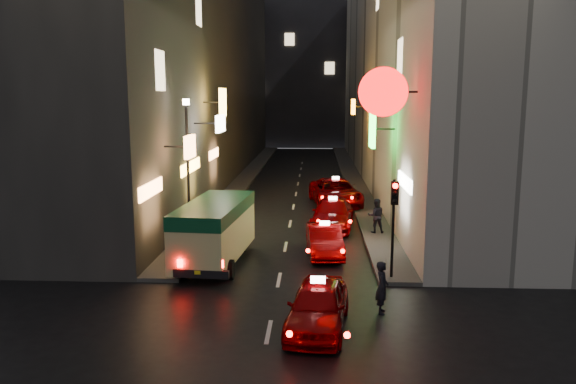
# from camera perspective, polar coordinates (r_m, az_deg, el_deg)

# --- Properties ---
(building_left) EXTENTS (7.47, 52.00, 18.00)m
(building_left) POSITION_cam_1_polar(r_m,az_deg,el_deg) (45.71, -9.15, 12.71)
(building_left) COLOR #3B3936
(building_left) RESTS_ON ground
(building_right) EXTENTS (8.17, 52.00, 18.00)m
(building_right) POSITION_cam_1_polar(r_m,az_deg,el_deg) (45.27, 11.61, 12.67)
(building_right) COLOR beige
(building_right) RESTS_ON ground
(building_far) EXTENTS (30.00, 10.00, 22.00)m
(building_far) POSITION_cam_1_polar(r_m,az_deg,el_deg) (76.84, 1.86, 13.02)
(building_far) COLOR #323237
(building_far) RESTS_ON ground
(sidewalk_left) EXTENTS (1.50, 52.00, 0.15)m
(sidewalk_left) POSITION_cam_1_polar(r_m,az_deg,el_deg) (45.48, -4.22, 1.55)
(sidewalk_left) COLOR #403E3C
(sidewalk_left) RESTS_ON ground
(sidewalk_right) EXTENTS (1.50, 52.00, 0.15)m
(sidewalk_right) POSITION_cam_1_polar(r_m,az_deg,el_deg) (45.25, 6.53, 1.47)
(sidewalk_right) COLOR #403E3C
(sidewalk_right) RESTS_ON ground
(minibus) EXTENTS (2.50, 5.88, 2.46)m
(minibus) POSITION_cam_1_polar(r_m,az_deg,el_deg) (21.94, -7.43, -3.37)
(minibus) COLOR #CAC77E
(minibus) RESTS_ON ground
(taxi_near) EXTENTS (2.59, 5.13, 1.74)m
(taxi_near) POSITION_cam_1_polar(r_m,az_deg,el_deg) (16.04, 3.04, -11.10)
(taxi_near) COLOR #7F0002
(taxi_near) RESTS_ON ground
(taxi_second) EXTENTS (2.24, 4.74, 1.64)m
(taxi_second) POSITION_cam_1_polar(r_m,az_deg,el_deg) (23.22, 3.72, -4.65)
(taxi_second) COLOR #7F0002
(taxi_second) RESTS_ON ground
(taxi_third) EXTENTS (2.65, 5.34, 1.81)m
(taxi_third) POSITION_cam_1_polar(r_m,az_deg,el_deg) (28.07, 4.56, -1.98)
(taxi_third) COLOR #7F0002
(taxi_third) RESTS_ON ground
(taxi_far) EXTENTS (3.17, 6.08, 2.02)m
(taxi_far) POSITION_cam_1_polar(r_m,az_deg,el_deg) (33.82, 4.85, 0.19)
(taxi_far) COLOR #7F0002
(taxi_far) RESTS_ON ground
(pedestrian_crossing) EXTENTS (0.43, 0.63, 1.83)m
(pedestrian_crossing) POSITION_cam_1_polar(r_m,az_deg,el_deg) (17.30, 9.54, -9.19)
(pedestrian_crossing) COLOR black
(pedestrian_crossing) RESTS_ON ground
(pedestrian_sidewalk) EXTENTS (0.69, 0.44, 1.83)m
(pedestrian_sidewalk) POSITION_cam_1_polar(r_m,az_deg,el_deg) (26.62, 8.94, -2.17)
(pedestrian_sidewalk) COLOR black
(pedestrian_sidewalk) RESTS_ON sidewalk_right
(traffic_light) EXTENTS (0.26, 0.43, 3.50)m
(traffic_light) POSITION_cam_1_polar(r_m,az_deg,el_deg) (19.73, 10.72, -1.55)
(traffic_light) COLOR black
(traffic_light) RESTS_ON sidewalk_right
(lamp_post) EXTENTS (0.28, 0.28, 6.22)m
(lamp_post) POSITION_cam_1_polar(r_m,az_deg,el_deg) (24.47, -10.15, 3.07)
(lamp_post) COLOR black
(lamp_post) RESTS_ON sidewalk_left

